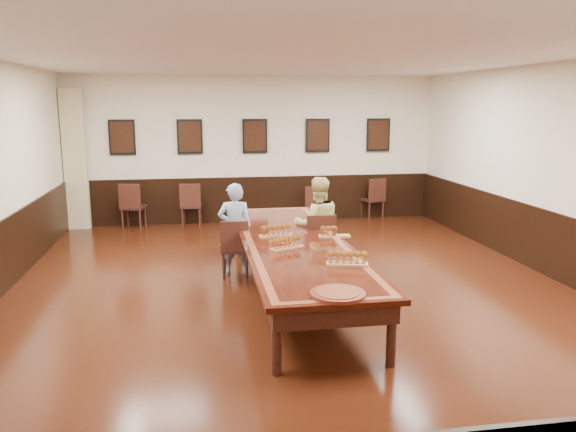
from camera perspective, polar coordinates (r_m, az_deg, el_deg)
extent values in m
cube|color=black|center=(7.88, 0.60, -7.93)|extent=(8.00, 10.00, 0.02)
cube|color=white|center=(7.47, 0.65, 16.09)|extent=(8.00, 10.00, 0.02)
cube|color=beige|center=(12.45, -3.41, 6.75)|extent=(8.00, 0.02, 3.20)
cube|color=beige|center=(2.83, 18.73, -9.76)|extent=(8.00, 0.02, 3.20)
cube|color=beige|center=(9.10, 26.40, 3.90)|extent=(0.02, 10.00, 3.20)
imported|color=#4A7CBA|center=(8.60, -5.40, -1.34)|extent=(0.55, 0.40, 1.42)
imported|color=beige|center=(8.72, 3.01, -0.89)|extent=(0.75, 0.59, 1.49)
cube|color=#FF5487|center=(7.84, 4.87, -2.25)|extent=(0.14, 0.16, 0.01)
cube|color=#C6BB88|center=(12.45, -20.81, 5.34)|extent=(0.45, 0.18, 2.90)
cube|color=black|center=(12.55, -3.33, 1.73)|extent=(7.98, 0.04, 1.00)
cube|color=black|center=(9.27, 25.66, -2.84)|extent=(0.04, 9.98, 1.00)
cube|color=black|center=(7.67, 0.61, -2.77)|extent=(1.40, 5.00, 0.06)
cube|color=#9C5333|center=(7.67, 0.61, -2.54)|extent=(1.28, 4.88, 0.00)
cube|color=black|center=(7.67, 0.61, -2.53)|extent=(1.10, 4.70, 0.00)
cube|color=black|center=(7.71, 0.61, -3.86)|extent=(1.25, 4.85, 0.18)
cylinder|color=black|center=(5.54, -1.20, -12.60)|extent=(0.10, 0.10, 0.69)
cylinder|color=black|center=(5.80, 10.46, -11.64)|extent=(0.10, 0.10, 0.69)
cylinder|color=black|center=(9.93, -5.02, -1.78)|extent=(0.10, 0.10, 0.69)
cylinder|color=black|center=(10.08, 1.57, -1.54)|extent=(0.10, 0.10, 0.69)
cube|color=black|center=(12.38, -16.50, 7.68)|extent=(0.54, 0.03, 0.74)
cube|color=black|center=(12.36, -16.51, 7.67)|extent=(0.46, 0.01, 0.64)
cube|color=black|center=(12.29, -9.96, 7.95)|extent=(0.54, 0.03, 0.74)
cube|color=black|center=(12.27, -9.96, 7.94)|extent=(0.46, 0.01, 0.64)
cube|color=black|center=(12.36, -3.39, 8.11)|extent=(0.54, 0.03, 0.74)
cube|color=black|center=(12.34, -3.38, 8.11)|extent=(0.46, 0.01, 0.64)
cube|color=black|center=(12.58, 3.03, 8.17)|extent=(0.54, 0.03, 0.74)
cube|color=black|center=(12.56, 3.05, 8.17)|extent=(0.46, 0.01, 0.64)
cube|color=black|center=(12.95, 9.15, 8.14)|extent=(0.54, 0.03, 0.74)
cube|color=black|center=(12.94, 9.18, 8.13)|extent=(0.46, 0.01, 0.64)
cube|color=#A47244|center=(7.93, -1.22, -1.98)|extent=(0.49, 0.23, 0.03)
cube|color=#A47244|center=(7.91, 4.73, -2.06)|extent=(0.45, 0.17, 0.03)
cube|color=#A47244|center=(7.25, -0.08, -3.24)|extent=(0.47, 0.33, 0.03)
cube|color=#A47244|center=(6.55, 6.02, -4.90)|extent=(0.50, 0.26, 0.03)
cylinder|color=#B70C13|center=(7.53, -0.66, -2.74)|extent=(0.19, 0.19, 0.02)
cylinder|color=silver|center=(7.53, -0.66, -2.65)|extent=(0.11, 0.11, 0.01)
cylinder|color=#4F180F|center=(5.55, 5.08, -7.90)|extent=(0.68, 0.68, 0.04)
cylinder|color=#9C5333|center=(5.54, 5.08, -7.69)|extent=(0.55, 0.55, 0.01)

